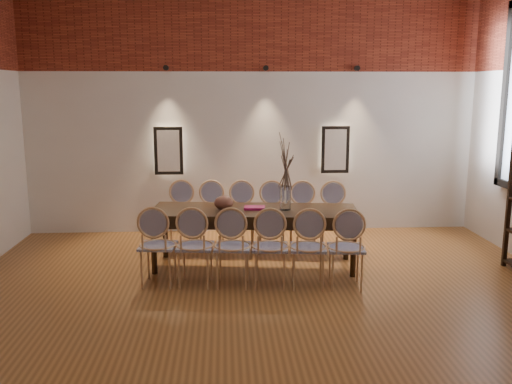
{
  "coord_description": "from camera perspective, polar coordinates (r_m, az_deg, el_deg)",
  "views": [
    {
      "loc": [
        -0.45,
        -4.95,
        2.26
      ],
      "look_at": [
        -0.08,
        1.3,
        1.05
      ],
      "focal_mm": 38.0,
      "sensor_mm": 36.0,
      "label": 1
    }
  ],
  "objects": [
    {
      "name": "floor",
      "position": [
        5.47,
        1.65,
        -13.6
      ],
      "size": [
        7.0,
        7.0,
        0.02
      ],
      "primitive_type": "cube",
      "color": "#9C622E",
      "rests_on": "ground"
    },
    {
      "name": "wall_back",
      "position": [
        8.52,
        -0.4,
        9.19
      ],
      "size": [
        7.0,
        0.1,
        4.0
      ],
      "primitive_type": "cube",
      "color": "silver",
      "rests_on": "ground"
    },
    {
      "name": "wall_front",
      "position": [
        1.5,
        14.11,
        0.52
      ],
      "size": [
        7.0,
        0.1,
        4.0
      ],
      "primitive_type": "cube",
      "color": "silver",
      "rests_on": "ground"
    },
    {
      "name": "brick_band_back",
      "position": [
        8.5,
        -0.39,
        17.63
      ],
      "size": [
        7.0,
        0.02,
        1.5
      ],
      "primitive_type": "cube",
      "color": "maroon",
      "rests_on": "ground"
    },
    {
      "name": "niche_left",
      "position": [
        8.5,
        -9.17,
        4.32
      ],
      "size": [
        0.36,
        0.06,
        0.66
      ],
      "primitive_type": "cube",
      "color": "#FFEAC6",
      "rests_on": "wall_back"
    },
    {
      "name": "niche_right",
      "position": [
        8.64,
        8.31,
        4.45
      ],
      "size": [
        0.36,
        0.06,
        0.66
      ],
      "primitive_type": "cube",
      "color": "#FFEAC6",
      "rests_on": "wall_back"
    },
    {
      "name": "spot_fixture_left",
      "position": [
        8.42,
        -9.46,
        12.77
      ],
      "size": [
        0.08,
        0.1,
        0.08
      ],
      "primitive_type": "cylinder",
      "rotation": [
        1.57,
        0.0,
        0.0
      ],
      "color": "black",
      "rests_on": "wall_back"
    },
    {
      "name": "spot_fixture_mid",
      "position": [
        8.4,
        1.04,
        12.92
      ],
      "size": [
        0.08,
        0.1,
        0.08
      ],
      "primitive_type": "cylinder",
      "rotation": [
        1.57,
        0.0,
        0.0
      ],
      "color": "black",
      "rests_on": "wall_back"
    },
    {
      "name": "spot_fixture_right",
      "position": [
        8.63,
        10.58,
        12.69
      ],
      "size": [
        0.08,
        0.1,
        0.08
      ],
      "primitive_type": "cylinder",
      "rotation": [
        1.57,
        0.0,
        0.0
      ],
      "color": "black",
      "rests_on": "wall_back"
    },
    {
      "name": "dining_table",
      "position": [
        6.92,
        -0.2,
        -4.86
      ],
      "size": [
        2.66,
        1.09,
        0.75
      ],
      "primitive_type": "cube",
      "rotation": [
        0.0,
        0.0,
        -0.1
      ],
      "color": "#311D0D",
      "rests_on": "floor"
    },
    {
      "name": "chair_near_a",
      "position": [
        6.37,
        -10.28,
        -5.56
      ],
      "size": [
        0.48,
        0.48,
        0.94
      ],
      "primitive_type": null,
      "rotation": [
        0.0,
        0.0,
        -0.1
      ],
      "color": "tan",
      "rests_on": "floor"
    },
    {
      "name": "chair_near_b",
      "position": [
        6.29,
        -6.42,
        -5.66
      ],
      "size": [
        0.48,
        0.48,
        0.94
      ],
      "primitive_type": null,
      "rotation": [
        0.0,
        0.0,
        -0.1
      ],
      "color": "tan",
      "rests_on": "floor"
    },
    {
      "name": "chair_near_c",
      "position": [
        6.24,
        -2.48,
        -5.74
      ],
      "size": [
        0.48,
        0.48,
        0.94
      ],
      "primitive_type": null,
      "rotation": [
        0.0,
        0.0,
        -0.1
      ],
      "color": "tan",
      "rests_on": "floor"
    },
    {
      "name": "chair_near_d",
      "position": [
        6.22,
        1.51,
        -5.79
      ],
      "size": [
        0.48,
        0.48,
        0.94
      ],
      "primitive_type": null,
      "rotation": [
        0.0,
        0.0,
        -0.1
      ],
      "color": "tan",
      "rests_on": "floor"
    },
    {
      "name": "chair_near_e",
      "position": [
        6.23,
        5.5,
        -5.81
      ],
      "size": [
        0.48,
        0.48,
        0.94
      ],
      "primitive_type": null,
      "rotation": [
        0.0,
        0.0,
        -0.1
      ],
      "color": "tan",
      "rests_on": "floor"
    },
    {
      "name": "chair_near_f",
      "position": [
        6.27,
        9.47,
        -5.81
      ],
      "size": [
        0.48,
        0.48,
        0.94
      ],
      "primitive_type": null,
      "rotation": [
        0.0,
        0.0,
        -0.1
      ],
      "color": "tan",
      "rests_on": "floor"
    },
    {
      "name": "chair_far_a",
      "position": [
        7.69,
        -8.03,
        -2.63
      ],
      "size": [
        0.48,
        0.48,
        0.94
      ],
      "primitive_type": null,
      "rotation": [
        0.0,
        0.0,
        3.04
      ],
      "color": "tan",
      "rests_on": "floor"
    },
    {
      "name": "chair_far_b",
      "position": [
        7.62,
        -4.84,
        -2.68
      ],
      "size": [
        0.48,
        0.48,
        0.94
      ],
      "primitive_type": null,
      "rotation": [
        0.0,
        0.0,
        3.04
      ],
      "color": "tan",
      "rests_on": "floor"
    },
    {
      "name": "chair_far_c",
      "position": [
        7.58,
        -1.59,
        -2.72
      ],
      "size": [
        0.48,
        0.48,
        0.94
      ],
      "primitive_type": null,
      "rotation": [
        0.0,
        0.0,
        3.04
      ],
      "color": "tan",
      "rests_on": "floor"
    },
    {
      "name": "chair_far_d",
      "position": [
        7.57,
        1.67,
        -2.75
      ],
      "size": [
        0.48,
        0.48,
        0.94
      ],
      "primitive_type": null,
      "rotation": [
        0.0,
        0.0,
        3.04
      ],
      "color": "tan",
      "rests_on": "floor"
    },
    {
      "name": "chair_far_e",
      "position": [
        7.57,
        4.95,
        -2.77
      ],
      "size": [
        0.48,
        0.48,
        0.94
      ],
      "primitive_type": null,
      "rotation": [
        0.0,
        0.0,
        3.04
      ],
      "color": "tan",
      "rests_on": "floor"
    },
    {
      "name": "chair_far_f",
      "position": [
        7.61,
        8.2,
        -2.79
      ],
      "size": [
        0.48,
        0.48,
        0.94
      ],
      "primitive_type": null,
      "rotation": [
        0.0,
        0.0,
        3.04
      ],
      "color": "tan",
      "rests_on": "floor"
    },
    {
      "name": "vase",
      "position": [
        6.79,
        3.11,
        -0.63
      ],
      "size": [
        0.14,
        0.14,
        0.3
      ],
      "primitive_type": "cylinder",
      "color": "silver",
      "rests_on": "dining_table"
    },
    {
      "name": "dried_branches",
      "position": [
        6.72,
        3.15,
        3.14
      ],
      "size": [
        0.5,
        0.5,
        0.7
      ],
      "primitive_type": null,
      "color": "#4F3C2C",
      "rests_on": "vase"
    },
    {
      "name": "bowl",
      "position": [
        6.79,
        -3.41,
        -1.15
      ],
      "size": [
        0.24,
        0.24,
        0.18
      ],
      "primitive_type": "ellipsoid",
      "color": "brown",
      "rests_on": "dining_table"
    },
    {
      "name": "book",
      "position": [
        6.84,
        -0.15,
        -1.68
      ],
      "size": [
        0.28,
        0.21,
        0.03
      ],
      "primitive_type": "cube",
      "rotation": [
        0.0,
        0.0,
        -0.1
      ],
      "color": "#96124C",
      "rests_on": "dining_table"
    }
  ]
}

